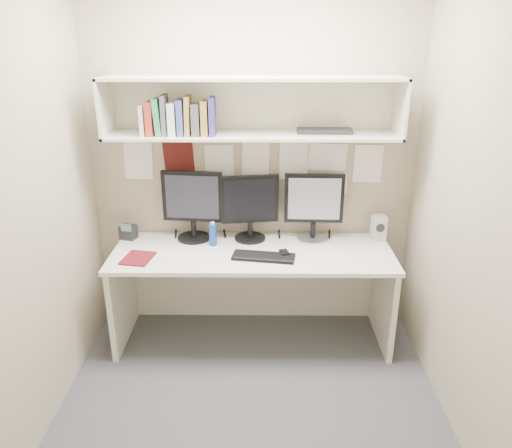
{
  "coord_description": "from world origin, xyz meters",
  "views": [
    {
      "loc": [
        0.06,
        -2.61,
        2.21
      ],
      "look_at": [
        0.03,
        0.35,
        1.05
      ],
      "focal_mm": 35.0,
      "sensor_mm": 36.0,
      "label": 1
    }
  ],
  "objects_px": {
    "monitor_left": "(193,203)",
    "monitor_right": "(314,205)",
    "maroon_notebook": "(138,258)",
    "monitor_center": "(250,205)",
    "keyboard": "(264,257)",
    "desk": "(253,295)",
    "speaker": "(379,228)",
    "desk_phone": "(128,232)"
  },
  "relations": [
    {
      "from": "monitor_left",
      "to": "keyboard",
      "type": "xyz_separation_m",
      "value": [
        0.52,
        -0.35,
        -0.27
      ]
    },
    {
      "from": "speaker",
      "to": "monitor_center",
      "type": "bearing_deg",
      "value": 169.94
    },
    {
      "from": "keyboard",
      "to": "desk_phone",
      "type": "xyz_separation_m",
      "value": [
        -1.02,
        0.34,
        0.04
      ]
    },
    {
      "from": "monitor_center",
      "to": "speaker",
      "type": "xyz_separation_m",
      "value": [
        0.96,
        -0.01,
        -0.17
      ]
    },
    {
      "from": "desk",
      "to": "maroon_notebook",
      "type": "bearing_deg",
      "value": -169.23
    },
    {
      "from": "desk",
      "to": "monitor_right",
      "type": "height_order",
      "value": "monitor_right"
    },
    {
      "from": "monitor_left",
      "to": "monitor_right",
      "type": "bearing_deg",
      "value": 6.23
    },
    {
      "from": "monitor_left",
      "to": "speaker",
      "type": "distance_m",
      "value": 1.4
    },
    {
      "from": "monitor_right",
      "to": "keyboard",
      "type": "bearing_deg",
      "value": -135.1
    },
    {
      "from": "monitor_center",
      "to": "desk_phone",
      "type": "bearing_deg",
      "value": 172.3
    },
    {
      "from": "monitor_center",
      "to": "keyboard",
      "type": "bearing_deg",
      "value": -82.06
    },
    {
      "from": "desk_phone",
      "to": "keyboard",
      "type": "bearing_deg",
      "value": -2.02
    },
    {
      "from": "desk",
      "to": "speaker",
      "type": "relative_size",
      "value": 10.46
    },
    {
      "from": "monitor_right",
      "to": "monitor_left",
      "type": "bearing_deg",
      "value": -178.23
    },
    {
      "from": "desk",
      "to": "speaker",
      "type": "height_order",
      "value": "speaker"
    },
    {
      "from": "keyboard",
      "to": "monitor_center",
      "type": "bearing_deg",
      "value": 114.95
    },
    {
      "from": "monitor_center",
      "to": "monitor_right",
      "type": "distance_m",
      "value": 0.47
    },
    {
      "from": "keyboard",
      "to": "speaker",
      "type": "xyz_separation_m",
      "value": [
        0.86,
        0.33,
        0.09
      ]
    },
    {
      "from": "maroon_notebook",
      "to": "monitor_center",
      "type": "bearing_deg",
      "value": 35.18
    },
    {
      "from": "monitor_right",
      "to": "desk_phone",
      "type": "distance_m",
      "value": 1.41
    },
    {
      "from": "maroon_notebook",
      "to": "desk_phone",
      "type": "distance_m",
      "value": 0.39
    },
    {
      "from": "monitor_center",
      "to": "desk_phone",
      "type": "height_order",
      "value": "monitor_center"
    },
    {
      "from": "desk",
      "to": "monitor_center",
      "type": "xyz_separation_m",
      "value": [
        -0.02,
        0.22,
        0.63
      ]
    },
    {
      "from": "monitor_center",
      "to": "desk_phone",
      "type": "relative_size",
      "value": 3.64
    },
    {
      "from": "monitor_left",
      "to": "maroon_notebook",
      "type": "height_order",
      "value": "monitor_left"
    },
    {
      "from": "maroon_notebook",
      "to": "monitor_right",
      "type": "bearing_deg",
      "value": 26.07
    },
    {
      "from": "monitor_center",
      "to": "maroon_notebook",
      "type": "bearing_deg",
      "value": -162.48
    },
    {
      "from": "monitor_right",
      "to": "speaker",
      "type": "bearing_deg",
      "value": 0.24
    },
    {
      "from": "speaker",
      "to": "desk_phone",
      "type": "xyz_separation_m",
      "value": [
        -1.88,
        0.01,
        -0.04
      ]
    },
    {
      "from": "desk",
      "to": "monitor_center",
      "type": "height_order",
      "value": "monitor_center"
    },
    {
      "from": "desk",
      "to": "keyboard",
      "type": "distance_m",
      "value": 0.4
    },
    {
      "from": "monitor_right",
      "to": "maroon_notebook",
      "type": "height_order",
      "value": "monitor_right"
    },
    {
      "from": "monitor_center",
      "to": "monitor_right",
      "type": "height_order",
      "value": "monitor_right"
    },
    {
      "from": "speaker",
      "to": "maroon_notebook",
      "type": "xyz_separation_m",
      "value": [
        -1.73,
        -0.36,
        -0.09
      ]
    },
    {
      "from": "desk",
      "to": "monitor_right",
      "type": "xyz_separation_m",
      "value": [
        0.45,
        0.22,
        0.64
      ]
    },
    {
      "from": "speaker",
      "to": "maroon_notebook",
      "type": "height_order",
      "value": "speaker"
    },
    {
      "from": "desk",
      "to": "desk_phone",
      "type": "distance_m",
      "value": 1.05
    },
    {
      "from": "monitor_left",
      "to": "monitor_right",
      "type": "xyz_separation_m",
      "value": [
        0.89,
        0.0,
        -0.01
      ]
    },
    {
      "from": "speaker",
      "to": "monitor_left",
      "type": "bearing_deg",
      "value": 170.18
    },
    {
      "from": "monitor_right",
      "to": "maroon_notebook",
      "type": "xyz_separation_m",
      "value": [
        -1.24,
        -0.37,
        -0.27
      ]
    },
    {
      "from": "monitor_right",
      "to": "desk",
      "type": "bearing_deg",
      "value": -152.25
    },
    {
      "from": "desk",
      "to": "maroon_notebook",
      "type": "distance_m",
      "value": 0.88
    }
  ]
}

